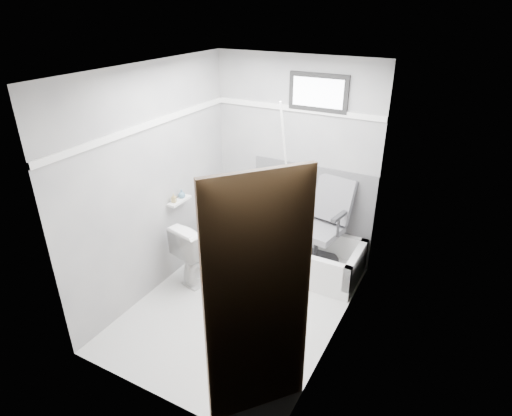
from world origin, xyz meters
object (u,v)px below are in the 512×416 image
Objects in this scene: door at (271,343)px; office_chair at (317,224)px; soap_bottle_b at (182,194)px; soap_bottle_a at (174,198)px; toilet at (205,250)px; bathtub at (296,253)px.

office_chair is at bearing 103.23° from door.
door is at bearing -40.31° from soap_bottle_b.
office_chair is 2.35m from door.
soap_bottle_a is (-1.39, -0.77, 0.34)m from office_chair.
toilet is at bearing -136.73° from office_chair.
office_chair is at bearing 12.89° from bathtub.
soap_bottle_a is (-1.92, 1.49, -0.03)m from door.
door is at bearing -71.25° from bathtub.
door reaches higher than soap_bottle_a.
office_chair is (0.22, 0.05, 0.42)m from bathtub.
office_chair is 0.51× the size of door.
office_chair is 1.39× the size of toilet.
bathtub is 2.05× the size of toilet.
toilet is 7.18× the size of soap_bottle_a.
soap_bottle_a is at bearing 26.38° from toilet.
toilet reaches higher than bathtub.
soap_bottle_b reaches higher than toilet.
bathtub is 1.51m from soap_bottle_b.
toilet is (-0.85, -0.65, 0.15)m from bathtub.
door reaches higher than toilet.
soap_bottle_b is (-1.17, -0.58, 0.75)m from bathtub.
office_chair is 1.62m from soap_bottle_a.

